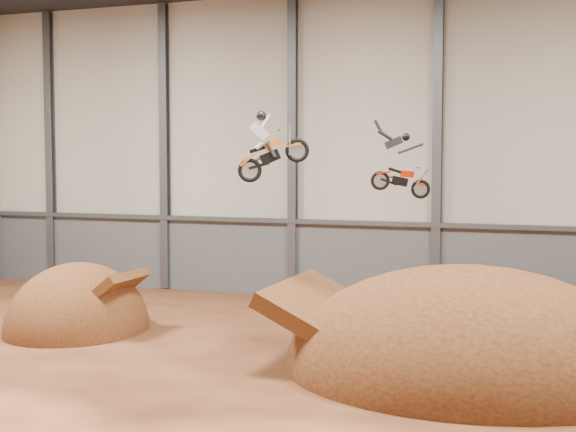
# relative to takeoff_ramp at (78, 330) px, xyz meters

# --- Properties ---
(floor) EXTENTS (40.00, 40.00, 0.00)m
(floor) POSITION_rel_takeoff_ramp_xyz_m (8.48, -5.07, 0.00)
(floor) COLOR #4A2413
(floor) RESTS_ON ground
(back_wall) EXTENTS (40.00, 0.10, 14.00)m
(back_wall) POSITION_rel_takeoff_ramp_xyz_m (8.48, 9.93, 7.00)
(back_wall) COLOR #BBB4A6
(back_wall) RESTS_ON ground
(lower_band_back) EXTENTS (39.80, 0.18, 3.50)m
(lower_band_back) POSITION_rel_takeoff_ramp_xyz_m (8.48, 9.83, 1.75)
(lower_band_back) COLOR #525459
(lower_band_back) RESTS_ON ground
(steel_rail) EXTENTS (39.80, 0.35, 0.20)m
(steel_rail) POSITION_rel_takeoff_ramp_xyz_m (8.48, 9.68, 3.55)
(steel_rail) COLOR #47494F
(steel_rail) RESTS_ON lower_band_back
(steel_column_0) EXTENTS (0.40, 0.36, 13.90)m
(steel_column_0) POSITION_rel_takeoff_ramp_xyz_m (-8.19, 9.73, 7.00)
(steel_column_0) COLOR #47494F
(steel_column_0) RESTS_ON ground
(steel_column_1) EXTENTS (0.40, 0.36, 13.90)m
(steel_column_1) POSITION_rel_takeoff_ramp_xyz_m (-1.52, 9.73, 7.00)
(steel_column_1) COLOR #47494F
(steel_column_1) RESTS_ON ground
(steel_column_2) EXTENTS (0.40, 0.36, 13.90)m
(steel_column_2) POSITION_rel_takeoff_ramp_xyz_m (5.14, 9.73, 7.00)
(steel_column_2) COLOR #47494F
(steel_column_2) RESTS_ON ground
(steel_column_3) EXTENTS (0.40, 0.36, 13.90)m
(steel_column_3) POSITION_rel_takeoff_ramp_xyz_m (11.81, 9.73, 7.00)
(steel_column_3) COLOR #47494F
(steel_column_3) RESTS_ON ground
(takeoff_ramp) EXTENTS (5.13, 5.92, 5.13)m
(takeoff_ramp) POSITION_rel_takeoff_ramp_xyz_m (0.00, 0.00, 0.00)
(takeoff_ramp) COLOR #412110
(takeoff_ramp) RESTS_ON ground
(landing_ramp) EXTENTS (11.22, 9.92, 6.47)m
(landing_ramp) POSITION_rel_takeoff_ramp_xyz_m (14.53, -1.01, 0.00)
(landing_ramp) COLOR #412110
(landing_ramp) RESTS_ON ground
(fmx_rider_a) EXTENTS (3.19, 1.99, 2.94)m
(fmx_rider_a) POSITION_rel_takeoff_ramp_xyz_m (8.43, -1.05, 7.13)
(fmx_rider_a) COLOR orange
(fmx_rider_b) EXTENTS (2.92, 1.47, 2.56)m
(fmx_rider_b) POSITION_rel_takeoff_ramp_xyz_m (12.34, -0.91, 6.41)
(fmx_rider_b) COLOR red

